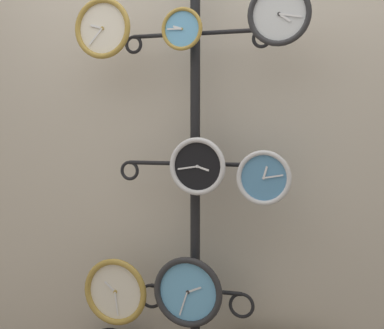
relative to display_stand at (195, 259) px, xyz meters
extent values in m
cube|color=#BCB2A3|center=(0.00, 0.16, 0.66)|extent=(4.40, 0.04, 2.80)
cylinder|color=black|center=(0.00, 0.00, 0.29)|extent=(0.05, 0.05, 2.02)
cylinder|color=black|center=(-0.16, 0.00, 1.06)|extent=(0.31, 0.02, 0.02)
torus|color=black|center=(-0.31, 0.00, 1.02)|extent=(0.09, 0.02, 0.09)
cylinder|color=black|center=(0.16, 0.00, 1.06)|extent=(0.31, 0.02, 0.02)
torus|color=black|center=(0.31, 0.00, 1.02)|extent=(0.09, 0.02, 0.09)
cylinder|color=black|center=(-0.17, 0.00, 0.45)|extent=(0.34, 0.02, 0.02)
torus|color=black|center=(-0.34, 0.00, 0.41)|extent=(0.10, 0.02, 0.10)
cylinder|color=black|center=(0.17, 0.00, 0.45)|extent=(0.34, 0.02, 0.02)
torus|color=black|center=(0.34, 0.00, 0.41)|extent=(0.10, 0.02, 0.10)
cylinder|color=black|center=(-0.11, 0.00, -0.15)|extent=(0.23, 0.02, 0.02)
torus|color=black|center=(-0.23, 0.00, -0.20)|extent=(0.12, 0.02, 0.12)
cylinder|color=black|center=(0.11, 0.00, -0.15)|extent=(0.23, 0.02, 0.02)
torus|color=black|center=(0.23, 0.00, -0.20)|extent=(0.12, 0.02, 0.12)
cylinder|color=silver|center=(-0.42, -0.09, 1.09)|extent=(0.26, 0.02, 0.26)
torus|color=#A58438|center=(-0.42, -0.11, 1.09)|extent=(0.28, 0.03, 0.28)
cylinder|color=#A58438|center=(-0.42, -0.11, 1.09)|extent=(0.02, 0.01, 0.02)
cube|color=silver|center=(-0.45, -0.11, 1.10)|extent=(0.06, 0.00, 0.03)
cube|color=silver|center=(-0.46, -0.11, 1.05)|extent=(0.07, 0.00, 0.08)
cylinder|color=#60A8DB|center=(-0.04, -0.08, 1.07)|extent=(0.18, 0.02, 0.18)
torus|color=#A58438|center=(-0.04, -0.09, 1.07)|extent=(0.19, 0.02, 0.19)
cylinder|color=#A58438|center=(-0.04, -0.09, 1.07)|extent=(0.01, 0.01, 0.01)
cube|color=silver|center=(-0.06, -0.09, 1.07)|extent=(0.04, 0.00, 0.02)
cube|color=silver|center=(-0.07, -0.09, 1.07)|extent=(0.07, 0.00, 0.01)
cylinder|color=silver|center=(0.40, -0.11, 1.10)|extent=(0.25, 0.02, 0.25)
torus|color=#262628|center=(0.40, -0.12, 1.10)|extent=(0.27, 0.02, 0.27)
cylinder|color=#262628|center=(0.40, -0.12, 1.10)|extent=(0.01, 0.01, 0.01)
cube|color=silver|center=(0.43, -0.12, 1.08)|extent=(0.05, 0.00, 0.04)
cube|color=silver|center=(0.45, -0.12, 1.09)|extent=(0.10, 0.00, 0.02)
cylinder|color=black|center=(0.04, -0.08, 0.45)|extent=(0.24, 0.02, 0.24)
torus|color=silver|center=(0.04, -0.10, 0.45)|extent=(0.26, 0.02, 0.26)
cylinder|color=silver|center=(0.04, -0.10, 0.45)|extent=(0.01, 0.01, 0.01)
cube|color=silver|center=(0.07, -0.10, 0.44)|extent=(0.06, 0.00, 0.03)
cube|color=silver|center=(-0.01, -0.10, 0.44)|extent=(0.09, 0.00, 0.02)
cylinder|color=#4C84B2|center=(0.34, -0.09, 0.41)|extent=(0.22, 0.02, 0.22)
torus|color=silver|center=(0.34, -0.11, 0.41)|extent=(0.24, 0.02, 0.24)
cylinder|color=silver|center=(0.34, -0.11, 0.41)|extent=(0.01, 0.01, 0.01)
cube|color=silver|center=(0.35, -0.11, 0.43)|extent=(0.02, 0.00, 0.05)
cube|color=silver|center=(0.39, -0.11, 0.41)|extent=(0.09, 0.00, 0.02)
cylinder|color=silver|center=(-0.37, -0.09, -0.16)|extent=(0.30, 0.02, 0.30)
torus|color=#A58438|center=(-0.37, -0.11, -0.16)|extent=(0.33, 0.03, 0.33)
cylinder|color=#A58438|center=(-0.37, -0.11, -0.16)|extent=(0.02, 0.01, 0.02)
cube|color=silver|center=(-0.40, -0.11, -0.14)|extent=(0.06, 0.00, 0.05)
cube|color=silver|center=(-0.36, -0.11, -0.22)|extent=(0.02, 0.00, 0.12)
cylinder|color=#60A8DB|center=(0.00, -0.10, -0.13)|extent=(0.30, 0.02, 0.30)
torus|color=#262628|center=(0.00, -0.12, -0.13)|extent=(0.33, 0.03, 0.33)
cylinder|color=#262628|center=(0.00, -0.11, -0.13)|extent=(0.02, 0.01, 0.02)
cube|color=silver|center=(0.03, -0.12, -0.12)|extent=(0.07, 0.00, 0.04)
cube|color=silver|center=(-0.02, -0.12, -0.18)|extent=(0.04, 0.00, 0.11)
camera|label=1|loc=(0.74, -2.40, 0.63)|focal=50.00mm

